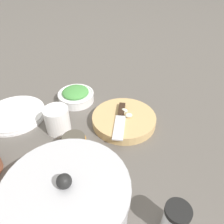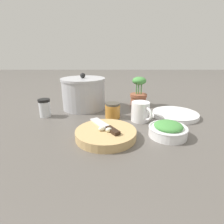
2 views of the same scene
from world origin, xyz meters
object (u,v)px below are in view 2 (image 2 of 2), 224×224
coffee_mug (141,112)px  potted_herb (139,94)px  herb_bowl (168,130)px  plate_stack (175,114)px  chef_knife (106,126)px  garlic_cloves (106,129)px  honey_jar (113,111)px  cutting_board (106,134)px  spice_jar (45,108)px  stock_pot (84,93)px

coffee_mug → potted_herb: (0.02, 0.24, 0.03)m
herb_bowl → plate_stack: bearing=64.6°
chef_knife → garlic_cloves: garlic_cloves is taller
potted_herb → honey_jar: bearing=-126.9°
cutting_board → plate_stack: 0.40m
coffee_mug → herb_bowl: bearing=-63.0°
plate_stack → honey_jar: bearing=-176.9°
honey_jar → potted_herb: bearing=53.1°
spice_jar → stock_pot: stock_pot is taller
coffee_mug → plate_stack: bearing=18.1°
plate_stack → cutting_board: bearing=-145.8°
honey_jar → stock_pot: bearing=136.1°
coffee_mug → plate_stack: (0.18, 0.06, -0.03)m
honey_jar → garlic_cloves: bearing=-96.6°
chef_knife → honey_jar: (0.03, 0.19, 0.00)m
chef_knife → spice_jar: 0.37m
herb_bowl → honey_jar: size_ratio=1.96×
potted_herb → herb_bowl: bearing=-82.2°
chef_knife → plate_stack: chef_knife is taller
cutting_board → stock_pot: (-0.13, 0.36, 0.07)m
potted_herb → coffee_mug: bearing=-95.8°
cutting_board → herb_bowl: 0.23m
spice_jar → potted_herb: potted_herb is taller
garlic_cloves → herb_bowl: bearing=5.7°
spice_jar → honey_jar: bearing=-2.7°
honey_jar → stock_pot: size_ratio=0.31×
cutting_board → spice_jar: spice_jar is taller
garlic_cloves → plate_stack: size_ratio=0.26×
plate_stack → potted_herb: bearing=130.1°
stock_pot → potted_herb: size_ratio=1.42×
garlic_cloves → cutting_board: bearing=88.9°
spice_jar → coffee_mug: (0.46, -0.06, 0.00)m
cutting_board → herb_bowl: herb_bowl is taller
spice_jar → potted_herb: (0.48, 0.19, 0.03)m
coffee_mug → plate_stack: 0.19m
cutting_board → chef_knife: 0.03m
spice_jar → coffee_mug: size_ratio=0.82×
spice_jar → cutting_board: bearing=-36.5°
coffee_mug → cutting_board: bearing=-132.4°
cutting_board → potted_herb: 0.45m
spice_jar → coffee_mug: 0.46m
herb_bowl → honey_jar: bearing=136.3°
coffee_mug → stock_pot: bearing=145.7°
coffee_mug → chef_knife: bearing=-136.3°
plate_stack → stock_pot: bearing=163.7°
cutting_board → stock_pot: size_ratio=0.94×
herb_bowl → coffee_mug: bearing=117.0°
herb_bowl → plate_stack: herb_bowl is taller
garlic_cloves → stock_pot: size_ratio=0.24×
herb_bowl → garlic_cloves: bearing=-174.3°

